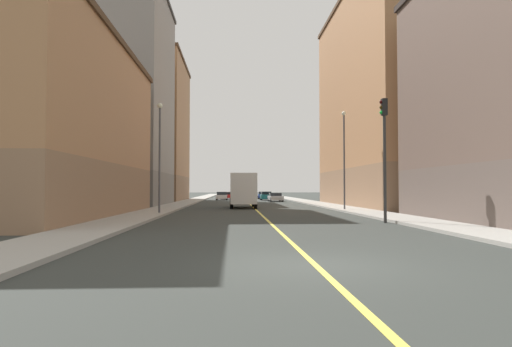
% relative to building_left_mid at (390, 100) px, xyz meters
% --- Properties ---
extents(ground_plane, '(400.00, 400.00, 0.00)m').
position_rel_building_left_mid_xyz_m(ground_plane, '(-14.20, -34.40, -10.99)').
color(ground_plane, '#313532').
rests_on(ground_plane, ground).
extents(sidewalk_left, '(2.82, 168.00, 0.15)m').
position_rel_building_left_mid_xyz_m(sidewalk_left, '(-6.28, 14.60, -10.92)').
color(sidewalk_left, '#9E9B93').
rests_on(sidewalk_left, ground).
extents(sidewalk_right, '(2.82, 168.00, 0.15)m').
position_rel_building_left_mid_xyz_m(sidewalk_right, '(-22.12, 14.60, -10.92)').
color(sidewalk_right, '#9E9B93').
rests_on(sidewalk_right, ground).
extents(lane_center_stripe, '(0.16, 154.00, 0.01)m').
position_rel_building_left_mid_xyz_m(lane_center_stripe, '(-14.20, 14.60, -10.99)').
color(lane_center_stripe, '#E5D14C').
rests_on(lane_center_stripe, ground).
extents(building_left_mid, '(10.05, 25.63, 21.97)m').
position_rel_building_left_mid_xyz_m(building_left_mid, '(0.00, 0.00, 0.00)').
color(building_left_mid, '#8F6B4F').
rests_on(building_left_mid, ground).
extents(building_right_corner, '(10.05, 22.33, 11.64)m').
position_rel_building_left_mid_xyz_m(building_right_corner, '(-28.40, -16.11, -5.16)').
color(building_right_corner, '#8F6B4F').
rests_on(building_right_corner, ground).
extents(building_right_midblock, '(10.05, 14.92, 22.97)m').
position_rel_building_left_mid_xyz_m(building_right_midblock, '(-28.40, 3.71, 0.50)').
color(building_right_midblock, slate).
rests_on(building_right_midblock, ground).
extents(building_right_distant, '(10.05, 17.66, 20.90)m').
position_rel_building_left_mid_xyz_m(building_right_distant, '(-28.40, 21.75, -0.54)').
color(building_right_distant, '#8F6B4F').
rests_on(building_right_distant, ground).
extents(traffic_light_left_near, '(0.40, 0.32, 6.64)m').
position_rel_building_left_mid_xyz_m(traffic_light_left_near, '(-8.10, -21.64, -6.74)').
color(traffic_light_left_near, '#2D2D2D').
rests_on(traffic_light_left_near, ground).
extents(street_lamp_left_near, '(0.36, 0.36, 8.03)m').
position_rel_building_left_mid_xyz_m(street_lamp_left_near, '(-7.09, -9.00, -6.05)').
color(street_lamp_left_near, '#4C4C51').
rests_on(street_lamp_left_near, ground).
extents(street_lamp_right_near, '(0.36, 0.36, 7.68)m').
position_rel_building_left_mid_xyz_m(street_lamp_right_near, '(-21.31, -13.57, -6.23)').
color(street_lamp_right_near, '#4C4C51').
rests_on(street_lamp_right_near, ground).
extents(car_blue, '(1.93, 4.41, 1.28)m').
position_rel_building_left_mid_xyz_m(car_blue, '(-10.85, 33.92, -10.36)').
color(car_blue, '#23389E').
rests_on(car_blue, ground).
extents(car_red, '(2.03, 4.25, 1.23)m').
position_rel_building_left_mid_xyz_m(car_red, '(-17.40, 32.63, -10.39)').
color(car_red, red).
rests_on(car_red, ground).
extents(car_silver, '(1.96, 4.37, 1.23)m').
position_rel_building_left_mid_xyz_m(car_silver, '(-10.24, 17.53, -10.39)').
color(car_silver, silver).
rests_on(car_silver, ground).
extents(car_teal, '(1.80, 4.23, 1.35)m').
position_rel_building_left_mid_xyz_m(car_teal, '(-10.97, 25.54, -10.34)').
color(car_teal, '#196670').
rests_on(car_teal, ground).
extents(car_white, '(1.81, 3.91, 1.30)m').
position_rel_building_left_mid_xyz_m(car_white, '(-18.00, 26.55, -10.35)').
color(car_white, white).
rests_on(car_white, ground).
extents(box_truck, '(2.45, 6.74, 3.20)m').
position_rel_building_left_mid_xyz_m(box_truck, '(-15.23, -2.99, -9.30)').
color(box_truck, beige).
rests_on(box_truck, ground).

